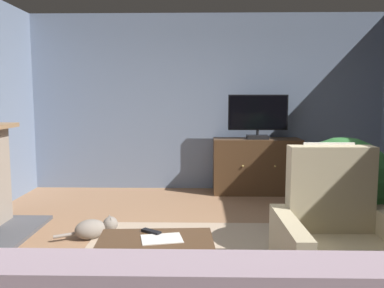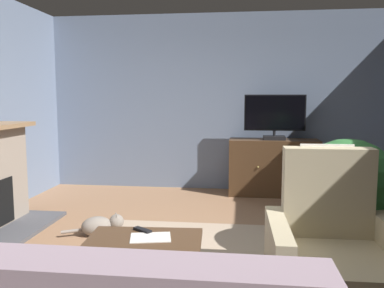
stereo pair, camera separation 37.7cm
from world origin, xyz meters
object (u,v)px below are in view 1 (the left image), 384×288
object	(u,v)px
coffee_table	(155,247)
folded_newspaper	(162,239)
cat	(94,228)
tv_cabinet	(256,167)
television	(258,116)
potted_plant_small_fern_corner	(343,188)
armchair_by_fireplace	(341,253)
tv_remote	(151,232)

from	to	relation	value
coffee_table	folded_newspaper	world-z (taller)	folded_newspaper
cat	folded_newspaper	bearing A→B (deg)	-55.63
tv_cabinet	television	distance (m)	0.81
television	cat	world-z (taller)	television
television	tv_cabinet	bearing A→B (deg)	90.00
potted_plant_small_fern_corner	coffee_table	bearing A→B (deg)	-152.65
tv_cabinet	coffee_table	size ratio (longest dim) A/B	1.51
folded_newspaper	armchair_by_fireplace	world-z (taller)	armchair_by_fireplace
coffee_table	cat	world-z (taller)	coffee_table
tv_cabinet	potted_plant_small_fern_corner	distance (m)	2.53
armchair_by_fireplace	coffee_table	bearing A→B (deg)	-177.32
potted_plant_small_fern_corner	cat	xyz separation A→B (m)	(-2.46, 0.38, -0.54)
coffee_table	armchair_by_fireplace	world-z (taller)	armchair_by_fireplace
coffee_table	potted_plant_small_fern_corner	bearing A→B (deg)	27.35
tv_remote	folded_newspaper	distance (m)	0.16
folded_newspaper	potted_plant_small_fern_corner	bearing A→B (deg)	15.32
tv_remote	cat	size ratio (longest dim) A/B	0.27
coffee_table	cat	xyz separation A→B (m)	(-0.80, 1.25, -0.28)
tv_cabinet	armchair_by_fireplace	bearing A→B (deg)	-86.68
folded_newspaper	armchair_by_fireplace	bearing A→B (deg)	-10.15
tv_remote	cat	bearing A→B (deg)	-20.81
armchair_by_fireplace	potted_plant_small_fern_corner	distance (m)	0.90
tv_cabinet	folded_newspaper	xyz separation A→B (m)	(-1.16, -3.32, 0.05)
tv_cabinet	armchair_by_fireplace	size ratio (longest dim) A/B	1.19
tv_remote	armchair_by_fireplace	world-z (taller)	armchair_by_fireplace
tv_remote	cat	xyz separation A→B (m)	(-0.75, 1.10, -0.35)
tv_remote	potted_plant_small_fern_corner	distance (m)	1.87
folded_newspaper	armchair_by_fireplace	distance (m)	1.35
tv_cabinet	television	bearing A→B (deg)	-90.00
tv_remote	folded_newspaper	world-z (taller)	tv_remote
television	coffee_table	bearing A→B (deg)	-110.13
television	cat	xyz separation A→B (m)	(-2.00, -2.04, -1.10)
television	tv_remote	xyz separation A→B (m)	(-1.25, -3.13, -0.76)
television	folded_newspaper	size ratio (longest dim) A/B	3.01
coffee_table	armchair_by_fireplace	size ratio (longest dim) A/B	0.79
television	armchair_by_fireplace	world-z (taller)	television
tv_cabinet	folded_newspaper	world-z (taller)	tv_cabinet
tv_cabinet	coffee_table	bearing A→B (deg)	-109.83
potted_plant_small_fern_corner	cat	bearing A→B (deg)	171.20
tv_cabinet	potted_plant_small_fern_corner	bearing A→B (deg)	-79.32
potted_plant_small_fern_corner	cat	world-z (taller)	potted_plant_small_fern_corner
coffee_table	armchair_by_fireplace	distance (m)	1.39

